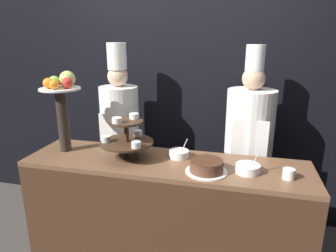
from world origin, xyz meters
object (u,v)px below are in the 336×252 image
(cake_round, at_px, (206,166))
(chef_left, at_px, (120,130))
(chef_center_left, at_px, (249,141))
(tiered_stand, at_px, (127,138))
(serving_bowl_near, at_px, (248,168))
(fruit_pedestal, at_px, (62,99))
(serving_bowl_far, at_px, (179,154))
(cup_white, at_px, (289,174))

(cake_round, height_order, chef_left, chef_left)
(cake_round, distance_m, chef_left, 1.14)
(chef_left, height_order, chef_center_left, chef_left)
(tiered_stand, height_order, serving_bowl_near, tiered_stand)
(fruit_pedestal, relative_size, serving_bowl_far, 4.07)
(cake_round, distance_m, serving_bowl_far, 0.32)
(serving_bowl_near, xyz_separation_m, chef_left, (-1.20, 0.61, 0.00))
(serving_bowl_far, xyz_separation_m, chef_center_left, (0.53, 0.46, -0.01))
(fruit_pedestal, height_order, serving_bowl_near, fruit_pedestal)
(chef_left, bearing_deg, serving_bowl_near, -26.97)
(tiered_stand, bearing_deg, chef_center_left, 31.93)
(cake_round, xyz_separation_m, chef_left, (-0.92, 0.67, -0.01))
(tiered_stand, bearing_deg, cup_white, -3.71)
(tiered_stand, height_order, chef_center_left, chef_center_left)
(cake_round, bearing_deg, fruit_pedestal, 172.91)
(tiered_stand, xyz_separation_m, cup_white, (1.16, -0.08, -0.13))
(tiered_stand, xyz_separation_m, cake_round, (0.62, -0.10, -0.12))
(serving_bowl_near, distance_m, serving_bowl_far, 0.54)
(chef_center_left, bearing_deg, serving_bowl_far, -139.08)
(tiered_stand, bearing_deg, serving_bowl_near, -2.66)
(tiered_stand, xyz_separation_m, chef_left, (-0.30, 0.57, -0.13))
(cake_round, relative_size, serving_bowl_near, 1.74)
(tiered_stand, distance_m, chef_center_left, 1.09)
(cake_round, bearing_deg, serving_bowl_near, 12.43)
(cup_white, height_order, serving_bowl_near, serving_bowl_near)
(fruit_pedestal, distance_m, serving_bowl_near, 1.51)
(chef_left, bearing_deg, cake_round, -36.08)
(tiered_stand, height_order, cup_white, tiered_stand)
(cup_white, distance_m, serving_bowl_near, 0.26)
(cake_round, bearing_deg, chef_center_left, 66.78)
(fruit_pedestal, distance_m, chef_left, 0.71)
(chef_left, bearing_deg, cup_white, -23.80)
(tiered_stand, relative_size, cake_round, 1.40)
(tiered_stand, height_order, cake_round, tiered_stand)
(fruit_pedestal, distance_m, serving_bowl_far, 1.02)
(fruit_pedestal, height_order, cake_round, fruit_pedestal)
(chef_center_left, bearing_deg, tiered_stand, -148.07)
(tiered_stand, distance_m, chef_left, 0.66)
(chef_center_left, bearing_deg, fruit_pedestal, -160.24)
(cup_white, xyz_separation_m, serving_bowl_far, (-0.78, 0.19, -0.01))
(cake_round, height_order, chef_center_left, chef_center_left)
(serving_bowl_far, bearing_deg, cup_white, -13.49)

